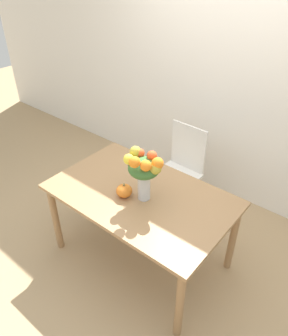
{
  "coord_description": "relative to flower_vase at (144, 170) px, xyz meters",
  "views": [
    {
      "loc": [
        1.3,
        -1.55,
        2.38
      ],
      "look_at": [
        0.05,
        -0.03,
        1.02
      ],
      "focal_mm": 35.0,
      "sensor_mm": 36.0,
      "label": 1
    }
  ],
  "objects": [
    {
      "name": "wall_back",
      "position": [
        -0.06,
        1.41,
        0.35
      ],
      "size": [
        8.0,
        0.06,
        2.7
      ],
      "color": "white",
      "rests_on": "ground_plane"
    },
    {
      "name": "ground_plane",
      "position": [
        -0.06,
        0.03,
        -1.0
      ],
      "size": [
        12.0,
        12.0,
        0.0
      ],
      "primitive_type": "plane",
      "color": "tan"
    },
    {
      "name": "dining_table",
      "position": [
        -0.06,
        0.03,
        -0.36
      ],
      "size": [
        1.45,
        0.91,
        0.74
      ],
      "color": "#9E754C",
      "rests_on": "ground_plane"
    },
    {
      "name": "flower_vase",
      "position": [
        0.0,
        0.0,
        0.0
      ],
      "size": [
        0.31,
        0.26,
        0.43
      ],
      "color": "silver",
      "rests_on": "dining_table"
    },
    {
      "name": "pumpkin",
      "position": [
        -0.14,
        -0.08,
        -0.22
      ],
      "size": [
        0.13,
        0.13,
        0.12
      ],
      "color": "orange",
      "rests_on": "dining_table"
    },
    {
      "name": "dining_chair_near_window",
      "position": [
        -0.2,
        0.82,
        -0.53
      ],
      "size": [
        0.43,
        0.43,
        0.93
      ],
      "rotation": [
        0.0,
        0.0,
        -0.04
      ],
      "color": "white",
      "rests_on": "ground_plane"
    }
  ]
}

